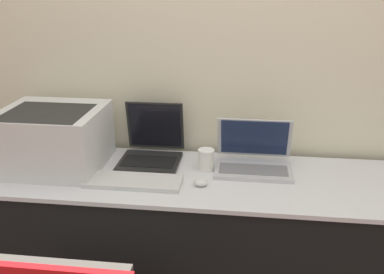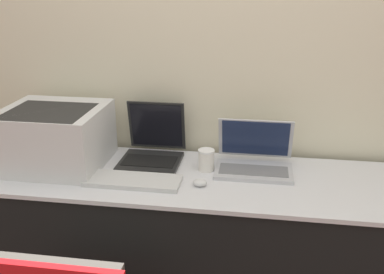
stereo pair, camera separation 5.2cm
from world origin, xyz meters
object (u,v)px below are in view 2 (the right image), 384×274
(laptop_left, at_px, (153,148))
(mouse, at_px, (200,183))
(laptop_right, at_px, (254,159))
(coffee_cup, at_px, (206,160))
(external_keyboard, at_px, (133,181))
(printer, at_px, (55,135))

(laptop_left, bearing_deg, mouse, -43.78)
(laptop_right, height_order, coffee_cup, laptop_right)
(laptop_left, xyz_separation_m, external_keyboard, (-0.02, -0.28, -0.05))
(mouse, bearing_deg, external_keyboard, -177.14)
(coffee_cup, bearing_deg, mouse, -92.26)
(laptop_left, bearing_deg, laptop_right, -4.49)
(laptop_left, height_order, mouse, laptop_left)
(laptop_left, height_order, coffee_cup, laptop_left)
(external_keyboard, xyz_separation_m, coffee_cup, (0.30, 0.18, 0.04))
(coffee_cup, relative_size, mouse, 1.69)
(printer, distance_m, coffee_cup, 0.73)
(laptop_left, distance_m, coffee_cup, 0.30)
(printer, bearing_deg, laptop_left, 16.56)
(printer, height_order, external_keyboard, printer)
(laptop_right, relative_size, coffee_cup, 3.50)
(printer, bearing_deg, external_keyboard, -18.98)
(laptop_left, height_order, external_keyboard, laptop_left)
(laptop_left, xyz_separation_m, laptop_right, (0.50, -0.04, -0.01))
(laptop_left, distance_m, mouse, 0.38)
(laptop_right, relative_size, mouse, 5.91)
(external_keyboard, bearing_deg, laptop_right, 24.29)
(laptop_left, bearing_deg, coffee_cup, -18.23)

